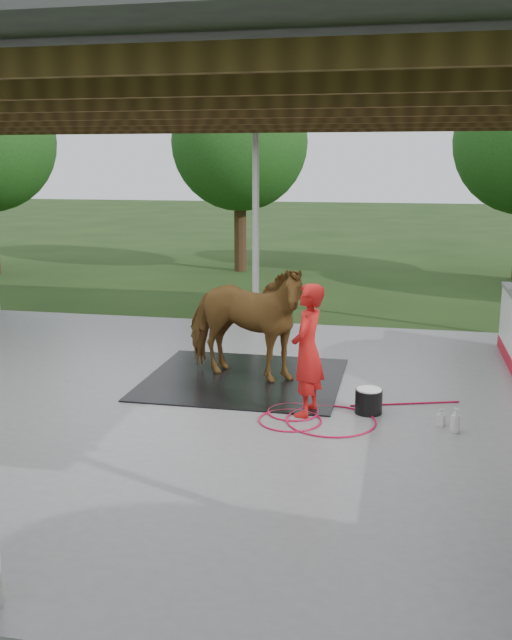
% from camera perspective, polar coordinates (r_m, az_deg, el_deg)
% --- Properties ---
extents(ground, '(100.00, 100.00, 0.00)m').
position_cam_1_polar(ground, '(9.85, -5.66, -6.72)').
color(ground, '#1E3814').
extents(concrete_slab, '(12.00, 10.00, 0.05)m').
position_cam_1_polar(concrete_slab, '(9.84, -5.66, -6.58)').
color(concrete_slab, slate).
rests_on(concrete_slab, ground).
extents(pavilion_structure, '(12.60, 10.60, 4.05)m').
position_cam_1_polar(pavilion_structure, '(9.33, -6.21, 16.95)').
color(pavilion_structure, beige).
rests_on(pavilion_structure, ground).
extents(tree_belt, '(28.00, 28.00, 5.80)m').
position_cam_1_polar(tree_belt, '(10.09, -2.87, 15.65)').
color(tree_belt, '#382314').
rests_on(tree_belt, ground).
extents(rubber_mat, '(2.88, 2.70, 0.02)m').
position_cam_1_polar(rubber_mat, '(10.70, -0.98, -4.73)').
color(rubber_mat, black).
rests_on(rubber_mat, concrete_slab).
extents(horse, '(2.25, 1.45, 1.75)m').
position_cam_1_polar(horse, '(10.47, -1.00, -0.10)').
color(horse, brown).
rests_on(horse, rubber_mat).
extents(handler, '(0.50, 0.68, 1.71)m').
position_cam_1_polar(handler, '(9.06, 4.13, -2.41)').
color(handler, red).
rests_on(handler, concrete_slab).
extents(wash_bucket, '(0.35, 0.35, 0.33)m').
position_cam_1_polar(wash_bucket, '(9.39, 9.00, -6.39)').
color(wash_bucket, black).
rests_on(wash_bucket, concrete_slab).
extents(soap_bottle_a, '(0.17, 0.17, 0.31)m').
position_cam_1_polar(soap_bottle_a, '(8.96, 15.66, -7.73)').
color(soap_bottle_a, silver).
rests_on(soap_bottle_a, concrete_slab).
extents(soap_bottle_b, '(0.13, 0.13, 0.21)m').
position_cam_1_polar(soap_bottle_b, '(9.16, 14.56, -7.55)').
color(soap_bottle_b, '#338CD8').
rests_on(soap_bottle_b, concrete_slab).
extents(hose_coil, '(2.54, 1.66, 0.02)m').
position_cam_1_polar(hose_coil, '(9.13, 4.66, -7.86)').
color(hose_coil, '#BD0D37').
rests_on(hose_coil, concrete_slab).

